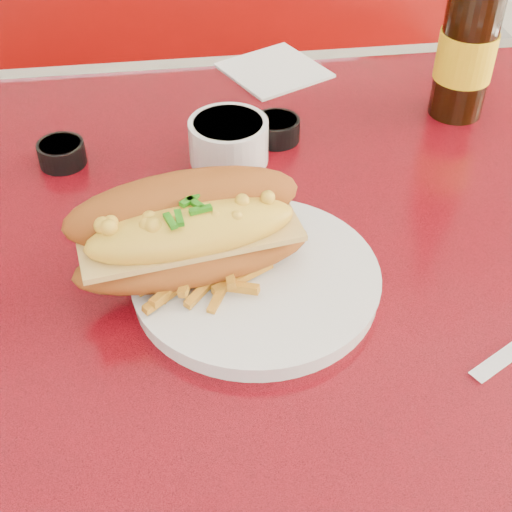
{
  "coord_description": "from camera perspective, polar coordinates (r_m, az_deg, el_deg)",
  "views": [
    {
      "loc": [
        -0.07,
        -0.58,
        1.25
      ],
      "look_at": [
        -0.01,
        -0.08,
        0.81
      ],
      "focal_mm": 50.0,
      "sensor_mm": 36.0,
      "label": 1
    }
  ],
  "objects": [
    {
      "name": "diner_table",
      "position": [
        0.87,
        -0.27,
        -6.45
      ],
      "size": [
        1.23,
        0.83,
        0.77
      ],
      "color": "red",
      "rests_on": "ground"
    },
    {
      "name": "paper_napkin",
      "position": [
        1.06,
        1.44,
        14.63
      ],
      "size": [
        0.17,
        0.17,
        0.0
      ],
      "primitive_type": "cube",
      "rotation": [
        0.0,
        0.0,
        0.45
      ],
      "color": "white",
      "rests_on": "diner_table"
    },
    {
      "name": "mac_hoagie",
      "position": [
        0.67,
        -5.37,
        2.04
      ],
      "size": [
        0.24,
        0.15,
        0.1
      ],
      "rotation": [
        0.0,
        0.0,
        0.16
      ],
      "color": "#9D4F19",
      "rests_on": "dinner_plate"
    },
    {
      "name": "sauce_cup_left",
      "position": [
        0.88,
        -15.29,
        8.0
      ],
      "size": [
        0.07,
        0.07,
        0.03
      ],
      "rotation": [
        0.0,
        0.0,
        0.3
      ],
      "color": "black",
      "rests_on": "diner_table"
    },
    {
      "name": "sauce_cup_right",
      "position": [
        0.9,
        1.67,
        10.17
      ],
      "size": [
        0.07,
        0.07,
        0.03
      ],
      "rotation": [
        0.0,
        0.0,
        -0.34
      ],
      "color": "black",
      "rests_on": "diner_table"
    },
    {
      "name": "dinner_plate",
      "position": [
        0.69,
        0.0,
        -1.89
      ],
      "size": [
        0.26,
        0.26,
        0.02
      ],
      "rotation": [
        0.0,
        0.0,
        -0.09
      ],
      "color": "silver",
      "rests_on": "diner_table"
    },
    {
      "name": "beer_bottle",
      "position": [
        0.95,
        16.74,
        16.56
      ],
      "size": [
        0.09,
        0.09,
        0.29
      ],
      "rotation": [
        0.0,
        0.0,
        0.32
      ],
      "color": "black",
      "rests_on": "diner_table"
    },
    {
      "name": "booth_bench_far",
      "position": [
        1.69,
        -3.89,
        6.6
      ],
      "size": [
        1.2,
        0.51,
        0.9
      ],
      "color": "maroon",
      "rests_on": "ground"
    },
    {
      "name": "gravy_ramekin",
      "position": [
        0.85,
        -2.21,
        9.26
      ],
      "size": [
        0.12,
        0.12,
        0.05
      ],
      "rotation": [
        0.0,
        0.0,
        -0.37
      ],
      "color": "silver",
      "rests_on": "diner_table"
    },
    {
      "name": "fries_pile",
      "position": [
        0.68,
        -4.97,
        -0.26
      ],
      "size": [
        0.11,
        0.1,
        0.03
      ],
      "primitive_type": null,
      "rotation": [
        0.0,
        0.0,
        0.06
      ],
      "color": "gold",
      "rests_on": "dinner_plate"
    },
    {
      "name": "fork",
      "position": [
        0.69,
        -3.64,
        -1.16
      ],
      "size": [
        0.04,
        0.15,
        0.0
      ],
      "rotation": [
        0.0,
        0.0,
        1.39
      ],
      "color": "silver",
      "rests_on": "dinner_plate"
    }
  ]
}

